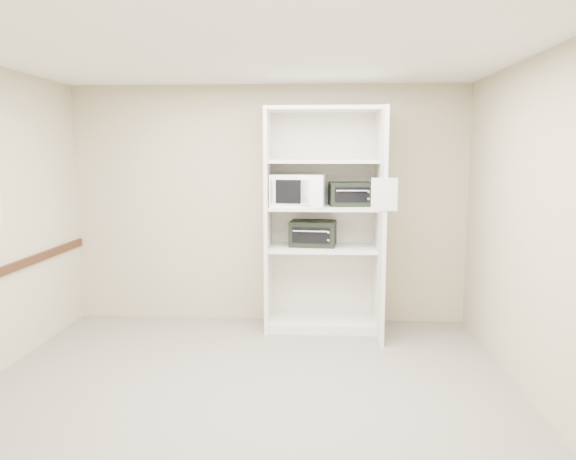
# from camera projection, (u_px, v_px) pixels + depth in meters

# --- Properties ---
(floor) EXTENTS (4.50, 4.00, 0.01)m
(floor) POSITION_uv_depth(u_px,v_px,m) (248.00, 389.00, 4.64)
(floor) COLOR slate
(floor) RESTS_ON ground
(ceiling) EXTENTS (4.50, 4.00, 0.01)m
(ceiling) POSITION_uv_depth(u_px,v_px,m) (245.00, 52.00, 4.27)
(ceiling) COLOR white
(wall_back) EXTENTS (4.50, 0.02, 2.70)m
(wall_back) POSITION_uv_depth(u_px,v_px,m) (269.00, 205.00, 6.43)
(wall_back) COLOR tan
(wall_back) RESTS_ON ground
(wall_front) EXTENTS (4.50, 0.02, 2.70)m
(wall_front) POSITION_uv_depth(u_px,v_px,m) (188.00, 288.00, 2.48)
(wall_front) COLOR tan
(wall_front) RESTS_ON ground
(wall_right) EXTENTS (0.02, 4.00, 2.70)m
(wall_right) POSITION_uv_depth(u_px,v_px,m) (536.00, 230.00, 4.33)
(wall_right) COLOR tan
(wall_right) RESTS_ON ground
(shelving_unit) EXTENTS (1.24, 0.92, 2.42)m
(shelving_unit) POSITION_uv_depth(u_px,v_px,m) (327.00, 227.00, 6.13)
(shelving_unit) COLOR white
(shelving_unit) RESTS_ON floor
(microwave) EXTENTS (0.61, 0.48, 0.34)m
(microwave) POSITION_uv_depth(u_px,v_px,m) (298.00, 190.00, 6.04)
(microwave) COLOR white
(microwave) RESTS_ON shelving_unit
(toaster_oven_upper) EXTENTS (0.47, 0.37, 0.26)m
(toaster_oven_upper) POSITION_uv_depth(u_px,v_px,m) (350.00, 194.00, 6.08)
(toaster_oven_upper) COLOR black
(toaster_oven_upper) RESTS_ON shelving_unit
(toaster_oven_lower) EXTENTS (0.53, 0.42, 0.28)m
(toaster_oven_lower) POSITION_uv_depth(u_px,v_px,m) (313.00, 233.00, 6.20)
(toaster_oven_lower) COLOR black
(toaster_oven_lower) RESTS_ON shelving_unit
(paper_sign) EXTENTS (0.25, 0.03, 0.31)m
(paper_sign) POSITION_uv_depth(u_px,v_px,m) (384.00, 194.00, 5.42)
(paper_sign) COLOR white
(paper_sign) RESTS_ON shelving_unit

